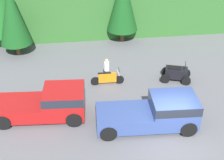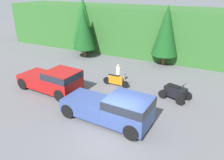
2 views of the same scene
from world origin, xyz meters
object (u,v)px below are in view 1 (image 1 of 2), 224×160
pickup_truck_red (49,103)px  pickup_truck_second (157,112)px  dirt_bike (107,78)px  quad_atv (176,73)px  rider_person (107,69)px

pickup_truck_red → pickup_truck_second: same height
dirt_bike → quad_atv: (4.79, -0.07, 0.05)m
quad_atv → rider_person: 4.83m
pickup_truck_red → rider_person: bearing=47.3°
pickup_truck_red → dirt_bike: 4.84m
dirt_bike → quad_atv: size_ratio=0.98×
pickup_truck_red → dirt_bike: (3.74, 3.02, -0.51)m
pickup_truck_second → quad_atv: 5.33m
pickup_truck_red → quad_atv: bearing=23.5°
pickup_truck_red → quad_atv: 9.03m
pickup_truck_second → dirt_bike: (-2.15, 4.68, -0.52)m
pickup_truck_second → rider_person: size_ratio=3.27×
dirt_bike → quad_atv: 4.79m
pickup_truck_second → rider_person: 5.56m
pickup_truck_red → quad_atv: size_ratio=2.27×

